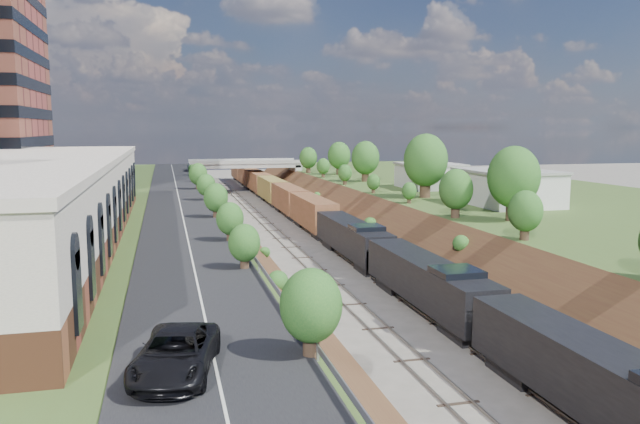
% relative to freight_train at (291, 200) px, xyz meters
% --- Properties ---
extents(platform_left, '(44.00, 180.00, 5.00)m').
position_rel_freight_train_xyz_m(platform_left, '(-35.60, -22.75, -0.21)').
color(platform_left, '#425A25').
rests_on(platform_left, ground).
extents(platform_right, '(44.00, 180.00, 5.00)m').
position_rel_freight_train_xyz_m(platform_right, '(30.40, -22.75, -0.21)').
color(platform_right, '#425A25').
rests_on(platform_right, ground).
extents(embankment_left, '(10.00, 180.00, 10.00)m').
position_rel_freight_train_xyz_m(embankment_left, '(-13.60, -22.75, -2.71)').
color(embankment_left, brown).
rests_on(embankment_left, ground).
extents(embankment_right, '(10.00, 180.00, 10.00)m').
position_rel_freight_train_xyz_m(embankment_right, '(8.40, -22.75, -2.71)').
color(embankment_right, brown).
rests_on(embankment_right, ground).
extents(rail_left_track, '(1.58, 180.00, 0.18)m').
position_rel_freight_train_xyz_m(rail_left_track, '(-5.20, -22.75, -2.62)').
color(rail_left_track, gray).
rests_on(rail_left_track, ground).
extents(rail_right_track, '(1.58, 180.00, 0.18)m').
position_rel_freight_train_xyz_m(rail_right_track, '(-0.00, -22.75, -2.62)').
color(rail_right_track, gray).
rests_on(rail_right_track, ground).
extents(road, '(8.00, 180.00, 0.10)m').
position_rel_freight_train_xyz_m(road, '(-18.10, -22.75, 2.34)').
color(road, black).
rests_on(road, platform_left).
extents(guardrail, '(0.10, 171.00, 0.70)m').
position_rel_freight_train_xyz_m(guardrail, '(-14.00, -22.95, 2.84)').
color(guardrail, '#99999E').
rests_on(guardrail, platform_left).
extents(commercial_building, '(14.30, 62.30, 7.00)m').
position_rel_freight_train_xyz_m(commercial_building, '(-30.60, -44.75, 5.79)').
color(commercial_building, brown).
rests_on(commercial_building, platform_left).
extents(overpass, '(24.50, 8.30, 7.40)m').
position_rel_freight_train_xyz_m(overpass, '(-2.60, 39.25, 2.21)').
color(overpass, gray).
rests_on(overpass, ground).
extents(white_building_near, '(9.00, 12.00, 4.00)m').
position_rel_freight_train_xyz_m(white_building_near, '(20.90, -30.75, 4.29)').
color(white_building_near, silver).
rests_on(white_building_near, platform_right).
extents(white_building_far, '(8.00, 10.00, 3.60)m').
position_rel_freight_train_xyz_m(white_building_far, '(20.40, -8.75, 4.09)').
color(white_building_far, silver).
rests_on(white_building_far, platform_right).
extents(tree_right_large, '(5.25, 5.25, 7.61)m').
position_rel_freight_train_xyz_m(tree_right_large, '(14.40, -42.75, 6.67)').
color(tree_right_large, '#473323').
rests_on(tree_right_large, platform_right).
extents(tree_left_crest, '(2.45, 2.45, 3.55)m').
position_rel_freight_train_xyz_m(tree_left_crest, '(-14.40, -62.75, 4.33)').
color(tree_left_crest, '#473323').
rests_on(tree_left_crest, platform_left).
extents(freight_train, '(3.21, 163.25, 4.76)m').
position_rel_freight_train_xyz_m(freight_train, '(0.00, 0.00, 0.00)').
color(freight_train, black).
rests_on(freight_train, ground).
extents(suv, '(3.95, 6.41, 1.66)m').
position_rel_freight_train_xyz_m(suv, '(-19.60, -75.60, 3.22)').
color(suv, black).
rests_on(suv, road).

